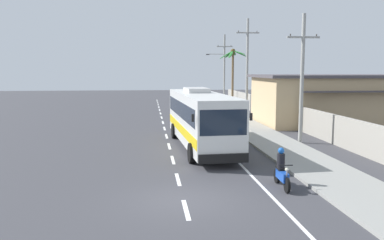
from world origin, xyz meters
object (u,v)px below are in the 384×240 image
object	(u,v)px
utility_pole_far	(247,67)
utility_pole_distant	(224,68)
coach_bus_foreground	(200,117)
utility_pole_mid	(302,77)
roadside_building	(332,99)
palm_second	(233,65)
motorcycle_beside_bus	(282,171)

from	to	relation	value
utility_pole_far	utility_pole_distant	distance (m)	13.89
coach_bus_foreground	utility_pole_mid	xyz separation A→B (m)	(6.66, 0.73, 2.44)
roadside_building	utility_pole_distant	bearing A→B (deg)	108.09
palm_second	roadside_building	bearing A→B (deg)	-62.08
motorcycle_beside_bus	palm_second	size ratio (longest dim) A/B	0.27
motorcycle_beside_bus	coach_bus_foreground	bearing A→B (deg)	104.09
utility_pole_far	motorcycle_beside_bus	bearing A→B (deg)	-100.52
utility_pole_distant	palm_second	distance (m)	6.90
utility_pole_far	utility_pole_distant	size ratio (longest dim) A/B	1.03
utility_pole_far	utility_pole_distant	xyz separation A→B (m)	(0.28, 13.89, -0.08)
motorcycle_beside_bus	utility_pole_far	bearing A→B (deg)	79.48
motorcycle_beside_bus	roadside_building	size ratio (longest dim) A/B	0.15
coach_bus_foreground	utility_pole_distant	xyz separation A→B (m)	(6.80, 28.50, 3.11)
coach_bus_foreground	utility_pole_far	world-z (taller)	utility_pole_far
motorcycle_beside_bus	utility_pole_distant	distance (m)	37.76
coach_bus_foreground	utility_pole_mid	size ratio (longest dim) A/B	1.43
utility_pole_distant	utility_pole_mid	bearing A→B (deg)	-90.29
utility_pole_mid	utility_pole_distant	world-z (taller)	utility_pole_distant
motorcycle_beside_bus	utility_pole_mid	size ratio (longest dim) A/B	0.24
utility_pole_mid	palm_second	world-z (taller)	utility_pole_mid
motorcycle_beside_bus	utility_pole_far	xyz separation A→B (m)	(4.34, 23.34, 4.40)
utility_pole_far	roadside_building	size ratio (longest dim) A/B	0.72
utility_pole_distant	roadside_building	bearing A→B (deg)	-71.91
coach_bus_foreground	roadside_building	world-z (taller)	roadside_building
utility_pole_far	utility_pole_mid	bearing A→B (deg)	-89.44
roadside_building	palm_second	bearing A→B (deg)	117.92
utility_pole_mid	roadside_building	world-z (taller)	utility_pole_mid
utility_pole_mid	motorcycle_beside_bus	bearing A→B (deg)	-115.31
utility_pole_far	utility_pole_distant	bearing A→B (deg)	88.86
coach_bus_foreground	roadside_building	xyz separation A→B (m)	(13.01, 9.51, 0.31)
palm_second	roadside_building	xyz separation A→B (m)	(6.42, -12.11, -3.17)
utility_pole_far	palm_second	bearing A→B (deg)	89.48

